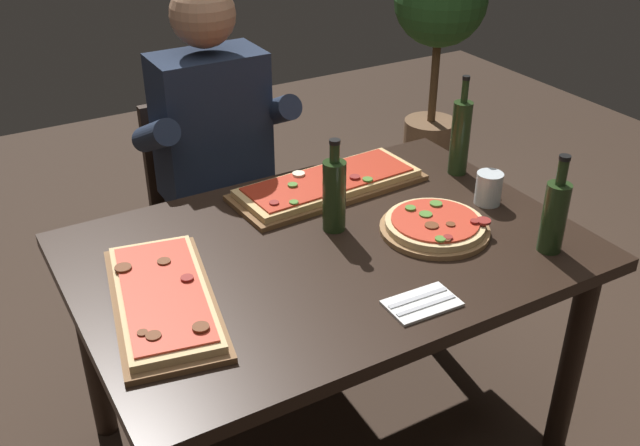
# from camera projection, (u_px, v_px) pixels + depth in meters

# --- Properties ---
(ground_plane) EXTENTS (6.40, 6.40, 0.00)m
(ground_plane) POSITION_uv_depth(u_px,v_px,m) (328.00, 437.00, 2.42)
(ground_plane) COLOR #38281E
(dining_table) EXTENTS (1.40, 0.96, 0.74)m
(dining_table) POSITION_uv_depth(u_px,v_px,m) (329.00, 274.00, 2.10)
(dining_table) COLOR black
(dining_table) RESTS_ON ground_plane
(pizza_rectangular_front) EXTENTS (0.64, 0.28, 0.05)m
(pizza_rectangular_front) POSITION_uv_depth(u_px,v_px,m) (328.00, 184.00, 2.34)
(pizza_rectangular_front) COLOR brown
(pizza_rectangular_front) RESTS_ON dining_table
(pizza_rectangular_left) EXTENTS (0.35, 0.59, 0.05)m
(pizza_rectangular_left) POSITION_uv_depth(u_px,v_px,m) (163.00, 298.00, 1.80)
(pizza_rectangular_left) COLOR brown
(pizza_rectangular_left) RESTS_ON dining_table
(pizza_round_far) EXTENTS (0.32, 0.32, 0.05)m
(pizza_round_far) POSITION_uv_depth(u_px,v_px,m) (435.00, 226.00, 2.11)
(pizza_round_far) COLOR olive
(pizza_round_far) RESTS_ON dining_table
(wine_bottle_dark) EXTENTS (0.07, 0.07, 0.29)m
(wine_bottle_dark) POSITION_uv_depth(u_px,v_px,m) (555.00, 215.00, 1.98)
(wine_bottle_dark) COLOR #233819
(wine_bottle_dark) RESTS_ON dining_table
(oil_bottle_amber) EXTENTS (0.07, 0.07, 0.28)m
(oil_bottle_amber) POSITION_uv_depth(u_px,v_px,m) (334.00, 194.00, 2.08)
(oil_bottle_amber) COLOR #233819
(oil_bottle_amber) RESTS_ON dining_table
(vinegar_bottle_green) EXTENTS (0.06, 0.06, 0.34)m
(vinegar_bottle_green) POSITION_uv_depth(u_px,v_px,m) (460.00, 136.00, 2.39)
(vinegar_bottle_green) COLOR #233819
(vinegar_bottle_green) RESTS_ON dining_table
(tumbler_near_camera) EXTENTS (0.08, 0.08, 0.10)m
(tumbler_near_camera) POSITION_uv_depth(u_px,v_px,m) (488.00, 190.00, 2.25)
(tumbler_near_camera) COLOR silver
(tumbler_near_camera) RESTS_ON dining_table
(napkin_cutlery_set) EXTENTS (0.18, 0.12, 0.01)m
(napkin_cutlery_set) POSITION_uv_depth(u_px,v_px,m) (422.00, 303.00, 1.81)
(napkin_cutlery_set) COLOR white
(napkin_cutlery_set) RESTS_ON dining_table
(diner_chair) EXTENTS (0.44, 0.44, 0.87)m
(diner_chair) POSITION_uv_depth(u_px,v_px,m) (210.00, 203.00, 2.81)
(diner_chair) COLOR black
(diner_chair) RESTS_ON ground_plane
(seated_diner) EXTENTS (0.53, 0.41, 1.33)m
(seated_diner) POSITION_uv_depth(u_px,v_px,m) (218.00, 153.00, 2.59)
(seated_diner) COLOR #23232D
(seated_diner) RESTS_ON ground_plane
(potted_plant_corner) EXTENTS (0.48, 0.48, 1.19)m
(potted_plant_corner) POSITION_uv_depth(u_px,v_px,m) (439.00, 28.00, 3.82)
(potted_plant_corner) COLOR #846042
(potted_plant_corner) RESTS_ON ground_plane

